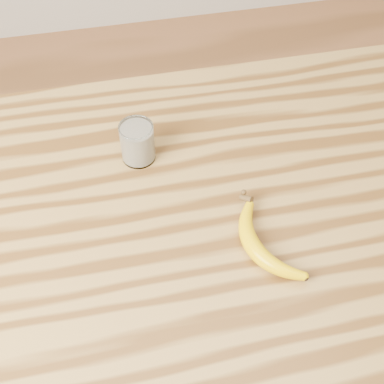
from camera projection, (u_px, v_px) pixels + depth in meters
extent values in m
plane|color=#956139|center=(200.00, 372.00, 1.73)|extent=(4.00, 4.00, 0.00)
cube|color=olive|center=(205.00, 207.00, 1.05)|extent=(1.20, 0.80, 0.04)
cylinder|color=brown|center=(347.00, 183.00, 1.68)|extent=(0.06, 0.06, 0.86)
cylinder|color=white|center=(137.00, 142.00, 1.07)|extent=(0.07, 0.07, 0.09)
torus|color=white|center=(136.00, 127.00, 1.04)|extent=(0.07, 0.07, 0.00)
cylinder|color=white|center=(138.00, 144.00, 1.07)|extent=(0.06, 0.06, 0.07)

